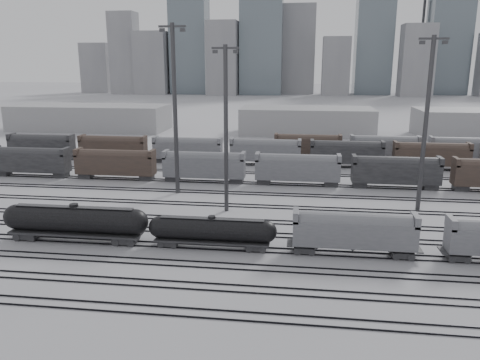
# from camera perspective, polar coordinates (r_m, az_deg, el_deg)

# --- Properties ---
(ground) EXTENTS (900.00, 900.00, 0.00)m
(ground) POSITION_cam_1_polar(r_m,az_deg,el_deg) (55.11, -1.93, -8.72)
(ground) COLOR silver
(ground) RESTS_ON ground
(tracks) EXTENTS (220.00, 71.50, 0.16)m
(tracks) POSITION_cam_1_polar(r_m,az_deg,el_deg) (71.36, 0.36, -3.25)
(tracks) COLOR black
(tracks) RESTS_ON ground
(tank_car_a) EXTENTS (18.45, 3.07, 4.56)m
(tank_car_a) POSITION_cam_1_polar(r_m,az_deg,el_deg) (60.78, -19.46, -4.69)
(tank_car_a) COLOR black
(tank_car_a) RESTS_ON ground
(tank_car_b) EXTENTS (15.33, 2.55, 3.79)m
(tank_car_b) POSITION_cam_1_polar(r_m,az_deg,el_deg) (55.49, -3.44, -6.14)
(tank_car_b) COLOR black
(tank_car_b) RESTS_ON ground
(hopper_car_a) EXTENTS (13.79, 2.74, 4.93)m
(hopper_car_a) POSITION_cam_1_polar(r_m,az_deg,el_deg) (54.64, 13.72, -5.92)
(hopper_car_a) COLOR black
(hopper_car_a) RESTS_ON ground
(light_mast_b) EXTENTS (4.38, 0.70, 27.40)m
(light_mast_b) POSITION_cam_1_polar(r_m,az_deg,el_deg) (77.18, -7.94, 8.90)
(light_mast_b) COLOR #37373A
(light_mast_b) RESTS_ON ground
(light_mast_c) EXTENTS (3.81, 0.61, 23.80)m
(light_mast_c) POSITION_cam_1_polar(r_m,az_deg,el_deg) (66.92, -1.73, 6.59)
(light_mast_c) COLOR #37373A
(light_mast_c) RESTS_ON ground
(light_mast_d) EXTENTS (4.01, 0.64, 25.09)m
(light_mast_d) POSITION_cam_1_polar(r_m,az_deg,el_deg) (72.38, 21.73, 6.72)
(light_mast_d) COLOR #37373A
(light_mast_d) RESTS_ON ground
(bg_string_near) EXTENTS (151.00, 3.00, 5.60)m
(bg_string_near) POSITION_cam_1_polar(r_m,az_deg,el_deg) (84.16, 7.01, 1.26)
(bg_string_near) COLOR slate
(bg_string_near) RESTS_ON ground
(bg_string_mid) EXTENTS (151.00, 3.00, 5.60)m
(bg_string_mid) POSITION_cam_1_polar(r_m,az_deg,el_deg) (100.28, 12.86, 3.09)
(bg_string_mid) COLOR black
(bg_string_mid) RESTS_ON ground
(bg_string_far) EXTENTS (66.00, 3.00, 5.60)m
(bg_string_far) POSITION_cam_1_polar(r_m,az_deg,el_deg) (111.04, 21.53, 3.50)
(bg_string_far) COLOR #47362D
(bg_string_far) RESTS_ON ground
(warehouse_left) EXTENTS (50.00, 18.00, 8.00)m
(warehouse_left) POSITION_cam_1_polar(r_m,az_deg,el_deg) (161.36, -17.79, 7.27)
(warehouse_left) COLOR #969698
(warehouse_left) RESTS_ON ground
(warehouse_mid) EXTENTS (40.00, 18.00, 8.00)m
(warehouse_mid) POSITION_cam_1_polar(r_m,az_deg,el_deg) (146.13, 8.12, 7.15)
(warehouse_mid) COLOR #969698
(warehouse_mid) RESTS_ON ground
(warehouse_right) EXTENTS (35.00, 18.00, 8.00)m
(warehouse_right) POSITION_cam_1_polar(r_m,az_deg,el_deg) (154.95, 27.05, 6.15)
(warehouse_right) COLOR #969698
(warehouse_right) RESTS_ON ground
(skyline) EXTENTS (316.00, 22.40, 95.00)m
(skyline) POSITION_cam_1_polar(r_m,az_deg,el_deg) (330.36, 8.25, 16.30)
(skyline) COLOR #97979A
(skyline) RESTS_ON ground
(crane_left) EXTENTS (42.00, 1.80, 100.00)m
(crane_left) POSITION_cam_1_polar(r_m,az_deg,el_deg) (358.83, 1.61, 19.88)
(crane_left) COLOR #37373A
(crane_left) RESTS_ON ground
(crane_right) EXTENTS (42.00, 1.80, 100.00)m
(crane_right) POSITION_cam_1_polar(r_m,az_deg,el_deg) (366.38, 21.75, 18.82)
(crane_right) COLOR #37373A
(crane_right) RESTS_ON ground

